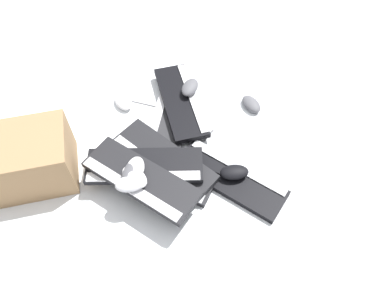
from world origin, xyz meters
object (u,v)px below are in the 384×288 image
mouse_4 (134,177)px  mouse_6 (251,104)px  mouse_3 (133,171)px  cardboard_box (28,159)px  keyboard_4 (164,159)px  keyboard_6 (140,179)px  mouse_2 (123,102)px  mouse_7 (131,183)px  mouse_0 (190,87)px  keyboard_3 (181,101)px  mouse_1 (234,172)px  keyboard_2 (170,116)px  keyboard_5 (145,166)px  keyboard_0 (160,171)px  mouse_5 (135,170)px  keyboard_1 (231,178)px

mouse_4 → mouse_6: size_ratio=1.00×
mouse_3 → cardboard_box: 0.41m
mouse_4 → cardboard_box: (0.27, -0.32, -0.03)m
cardboard_box → keyboard_4: bearing=148.6°
keyboard_6 → mouse_2: size_ratio=4.22×
keyboard_6 → cardboard_box: size_ratio=1.47×
cardboard_box → mouse_7: bearing=126.6°
keyboard_4 → mouse_7: (0.18, 0.07, 0.10)m
mouse_0 → cardboard_box: cardboard_box is taller
keyboard_6 → mouse_7: size_ratio=4.22×
keyboard_3 → keyboard_4: size_ratio=1.00×
keyboard_3 → mouse_2: (0.20, -0.17, -0.02)m
mouse_1 → mouse_2: size_ratio=1.00×
keyboard_2 → keyboard_5: bearing=37.8°
keyboard_0 → mouse_6: bearing=-174.9°
keyboard_3 → cardboard_box: cardboard_box is taller
mouse_1 → cardboard_box: bearing=-6.4°
keyboard_5 → mouse_3: mouse_3 is taller
mouse_5 → keyboard_5: bearing=165.6°
keyboard_5 → keyboard_3: bearing=-146.3°
mouse_2 → mouse_5: size_ratio=1.00×
mouse_0 → mouse_5: size_ratio=1.00×
keyboard_5 → mouse_7: 0.14m
keyboard_3 → mouse_1: 0.43m
keyboard_3 → mouse_4: bearing=34.8°
mouse_6 → keyboard_5: bearing=-78.9°
mouse_1 → mouse_5: 0.38m
mouse_0 → keyboard_0: bearing=-175.1°
keyboard_4 → mouse_4: bearing=20.6°
keyboard_3 → mouse_7: bearing=34.6°
mouse_0 → mouse_2: (0.26, -0.15, -0.06)m
mouse_2 → mouse_3: (0.18, 0.42, 0.12)m
keyboard_4 → mouse_0: 0.38m
keyboard_1 → keyboard_6: 0.35m
mouse_0 → mouse_2: bearing=117.3°
keyboard_5 → mouse_4: (0.07, 0.06, 0.07)m
mouse_6 → cardboard_box: size_ratio=0.35×
keyboard_0 → mouse_1: (-0.21, 0.19, 0.04)m
keyboard_5 → mouse_6: 0.58m
keyboard_3 → mouse_7: (0.42, 0.29, 0.10)m
keyboard_1 → mouse_5: size_ratio=4.23×
mouse_6 → mouse_2: bearing=-119.7°
keyboard_2 → mouse_4: (0.32, 0.25, 0.13)m
keyboard_0 → cardboard_box: size_ratio=1.44×
keyboard_0 → keyboard_3: bearing=-139.0°
mouse_5 → keyboard_1: bearing=104.7°
keyboard_0 → keyboard_4: (-0.03, -0.02, 0.03)m
keyboard_0 → mouse_2: (-0.07, -0.40, 0.01)m
mouse_5 → mouse_6: (-0.63, -0.06, -0.12)m
mouse_3 → mouse_7: bearing=22.6°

